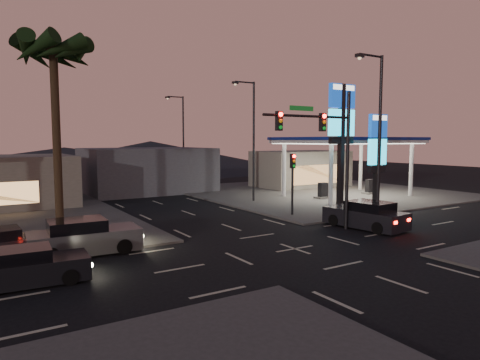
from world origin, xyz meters
TOP-DOWN VIEW (x-y plane):
  - ground at (0.00, 0.00)m, footprint 140.00×140.00m
  - corner_lot_ne at (16.00, 16.00)m, footprint 24.00×24.00m
  - gas_station at (16.00, 12.00)m, footprint 12.20×8.20m
  - convenience_store at (18.00, 21.00)m, footprint 10.00×6.00m
  - pylon_sign_tall at (8.50, 5.50)m, footprint 2.20×0.35m
  - pylon_sign_short at (11.00, 4.50)m, footprint 1.60×0.35m
  - traffic_signal_mast at (3.76, 1.99)m, footprint 6.10×0.39m
  - pedestal_signal at (5.50, 6.98)m, footprint 0.32×0.39m
  - streetlight_near at (6.79, 1.00)m, footprint 2.14×0.25m
  - streetlight_mid at (6.79, 14.00)m, footprint 2.14×0.25m
  - streetlight_far at (6.79, 28.00)m, footprint 2.14×0.25m
  - palm_a at (-9.00, 9.50)m, footprint 4.41×4.41m
  - building_far_mid at (2.00, 26.00)m, footprint 12.00×9.00m
  - hill_right at (15.00, 60.00)m, footprint 50.00×50.00m
  - hill_center at (0.00, 60.00)m, footprint 60.00×60.00m
  - car_lane_a_front at (-11.47, 1.16)m, footprint 4.27×1.98m
  - car_lane_b_front at (-8.82, 4.45)m, footprint 5.10×2.32m
  - car_lane_b_mid at (-12.13, 5.45)m, footprint 4.29×1.98m
  - suv_station at (6.70, 1.55)m, footprint 2.55×5.05m

SIDE VIEW (x-z plane):
  - ground at x=0.00m, z-range 0.00..0.00m
  - corner_lot_ne at x=16.00m, z-range 0.00..0.12m
  - car_lane_a_front at x=-11.47m, z-range -0.05..1.31m
  - car_lane_b_mid at x=-12.13m, z-range -0.05..1.32m
  - suv_station at x=6.70m, z-range -0.06..1.56m
  - car_lane_b_front at x=-8.82m, z-range -0.06..1.57m
  - convenience_store at x=18.00m, z-range 0.00..4.00m
  - hill_center at x=0.00m, z-range 0.00..4.00m
  - building_far_mid at x=2.00m, z-range 0.00..4.40m
  - hill_right at x=15.00m, z-range 0.00..5.00m
  - pedestal_signal at x=5.50m, z-range 0.77..5.07m
  - pylon_sign_short at x=11.00m, z-range 1.16..8.16m
  - gas_station at x=16.00m, z-range 2.34..7.82m
  - traffic_signal_mast at x=3.76m, z-range 1.23..9.23m
  - streetlight_near at x=6.79m, z-range 0.72..10.72m
  - streetlight_mid at x=6.79m, z-range 0.72..10.72m
  - streetlight_far at x=6.79m, z-range 0.72..10.72m
  - pylon_sign_tall at x=8.50m, z-range 1.89..10.89m
  - palm_a at x=-9.00m, z-range 4.00..14.86m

